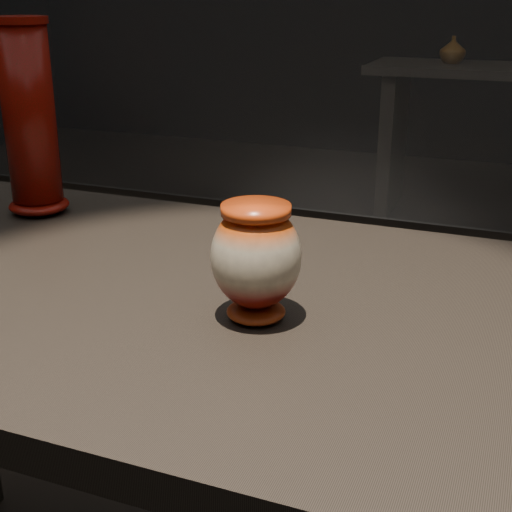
{
  "coord_description": "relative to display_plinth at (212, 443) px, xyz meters",
  "views": [
    {
      "loc": [
        0.43,
        -0.88,
        1.33
      ],
      "look_at": [
        0.1,
        -0.06,
        0.99
      ],
      "focal_mm": 50.0,
      "sensor_mm": 36.0,
      "label": 1
    }
  ],
  "objects": [
    {
      "name": "tall_vase",
      "position": [
        -0.48,
        0.23,
        0.45
      ],
      "size": [
        0.12,
        0.12,
        0.38
      ],
      "rotation": [
        0.0,
        0.0,
        0.04
      ],
      "color": "#A90D0B",
      "rests_on": "display_plinth"
    },
    {
      "name": "main_vase",
      "position": [
        0.1,
        -0.06,
        0.36
      ],
      "size": [
        0.12,
        0.12,
        0.16
      ],
      "rotation": [
        0.0,
        0.0,
        -0.0
      ],
      "color": "#6A0F09",
      "rests_on": "display_plinth"
    },
    {
      "name": "display_plinth",
      "position": [
        0.0,
        0.0,
        0.0
      ],
      "size": [
        2.0,
        0.8,
        0.9
      ],
      "color": "black",
      "rests_on": "ground"
    },
    {
      "name": "back_vase_left",
      "position": [
        -0.09,
        3.52,
        0.35
      ],
      "size": [
        0.21,
        0.21,
        0.15
      ],
      "primitive_type": "imported",
      "rotation": [
        0.0,
        0.0,
        2.19
      ],
      "color": "#885B13",
      "rests_on": "back_shelf"
    }
  ]
}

